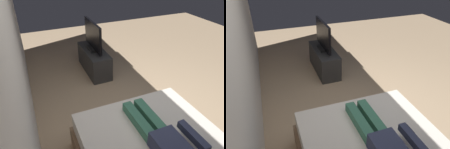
% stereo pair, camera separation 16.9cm
% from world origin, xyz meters
% --- Properties ---
extents(ground_plane, '(10.00, 10.00, 0.00)m').
position_xyz_m(ground_plane, '(0.00, 0.00, 0.00)').
color(ground_plane, tan).
extents(back_wall, '(6.40, 0.10, 2.80)m').
position_xyz_m(back_wall, '(0.40, 1.56, 1.40)').
color(back_wall, silver).
rests_on(back_wall, ground).
extents(person, '(1.26, 0.46, 0.18)m').
position_xyz_m(person, '(-0.85, 0.30, 0.62)').
color(person, '#2D334C').
rests_on(person, bed).
extents(remote, '(0.15, 0.04, 0.02)m').
position_xyz_m(remote, '(-0.70, -0.10, 0.55)').
color(remote, black).
rests_on(remote, bed).
extents(tv_stand, '(1.10, 0.40, 0.50)m').
position_xyz_m(tv_stand, '(1.85, 0.15, 0.25)').
color(tv_stand, '#2D2D2D').
rests_on(tv_stand, ground).
extents(tv, '(0.88, 0.20, 0.59)m').
position_xyz_m(tv, '(1.85, 0.15, 0.78)').
color(tv, black).
rests_on(tv, tv_stand).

